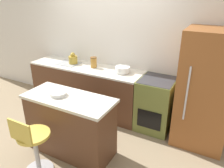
{
  "coord_description": "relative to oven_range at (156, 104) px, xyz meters",
  "views": [
    {
      "loc": [
        2.0,
        -2.95,
        2.26
      ],
      "look_at": [
        0.57,
        -0.27,
        0.95
      ],
      "focal_mm": 35.0,
      "sensor_mm": 36.0,
      "label": 1
    }
  ],
  "objects": [
    {
      "name": "ground_plane",
      "position": [
        -1.1,
        -0.33,
        -0.46
      ],
      "size": [
        14.0,
        14.0,
        0.0
      ],
      "primitive_type": "plane",
      "color": "#998466"
    },
    {
      "name": "wall_back",
      "position": [
        -1.1,
        0.34,
        0.84
      ],
      "size": [
        8.0,
        0.06,
        2.6
      ],
      "color": "white",
      "rests_on": "ground_plane"
    },
    {
      "name": "back_counter",
      "position": [
        -1.44,
        0.0,
        -0.0
      ],
      "size": [
        2.29,
        0.62,
        0.92
      ],
      "color": "brown",
      "rests_on": "ground_plane"
    },
    {
      "name": "kitchen_island",
      "position": [
        -0.9,
        -1.2,
        -0.0
      ],
      "size": [
        1.3,
        0.57,
        0.91
      ],
      "color": "brown",
      "rests_on": "ground_plane"
    },
    {
      "name": "oven_range",
      "position": [
        0.0,
        0.0,
        0.0
      ],
      "size": [
        0.57,
        0.64,
        0.92
      ],
      "color": "olive",
      "rests_on": "ground_plane"
    },
    {
      "name": "refrigerator",
      "position": [
        0.74,
        -0.04,
        0.44
      ],
      "size": [
        0.75,
        0.72,
        1.79
      ],
      "color": "#995628",
      "rests_on": "ground_plane"
    },
    {
      "name": "stool_chair",
      "position": [
        -1.04,
        -1.77,
        -0.02
      ],
      "size": [
        0.42,
        0.42,
        0.88
      ],
      "color": "#B7B7BC",
      "rests_on": "ground_plane"
    },
    {
      "name": "kettle",
      "position": [
        -1.75,
        0.03,
        0.55
      ],
      "size": [
        0.17,
        0.17,
        0.22
      ],
      "color": "#B29333",
      "rests_on": "back_counter"
    },
    {
      "name": "mixing_bowl",
      "position": [
        -0.66,
        0.03,
        0.51
      ],
      "size": [
        0.26,
        0.26,
        0.11
      ],
      "color": "white",
      "rests_on": "back_counter"
    },
    {
      "name": "canister_jar",
      "position": [
        -1.26,
        0.03,
        0.56
      ],
      "size": [
        0.12,
        0.12,
        0.2
      ],
      "color": "#B77F33",
      "rests_on": "back_counter"
    },
    {
      "name": "fruit_bowl",
      "position": [
        -1.06,
        -1.22,
        0.48
      ],
      "size": [
        0.23,
        0.23,
        0.05
      ],
      "color": "white",
      "rests_on": "kitchen_island"
    }
  ]
}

